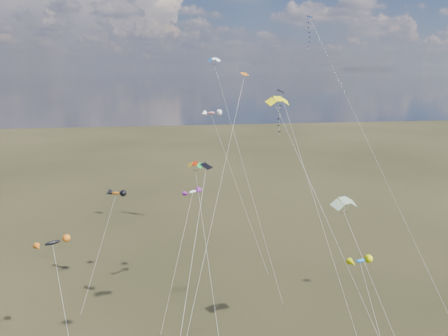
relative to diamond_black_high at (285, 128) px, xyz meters
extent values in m
cube|color=black|center=(-0.28, 1.52, 4.26)|extent=(1.11, 1.14, 0.35)
cylinder|color=silver|center=(1.87, -10.14, -10.29)|extent=(4.32, 23.35, 29.11)
cube|color=#0C1E4D|center=(9.20, 19.25, 15.11)|extent=(1.11, 1.08, 0.38)
cylinder|color=silver|center=(15.49, 7.08, -4.86)|extent=(12.61, 24.37, 39.96)
cube|color=black|center=(-10.63, -10.72, -1.87)|extent=(1.30, 1.32, 0.45)
cylinder|color=silver|center=(-13.60, -19.11, -13.35)|extent=(5.97, 16.80, 22.98)
cube|color=orange|center=(-4.70, 1.88, 6.30)|extent=(1.04, 1.01, 0.37)
cylinder|color=silver|center=(-9.96, -7.67, -9.27)|extent=(10.55, 19.13, 31.14)
cylinder|color=silver|center=(2.09, -14.61, -10.43)|extent=(10.20, 14.80, 28.82)
cylinder|color=silver|center=(-2.35, 13.05, -8.09)|extent=(6.55, 24.81, 33.49)
cube|color=#332316|center=(0.91, 0.66, -24.77)|extent=(0.10, 0.10, 0.12)
cylinder|color=silver|center=(6.67, -14.21, -15.92)|extent=(3.80, 13.46, 17.84)
cylinder|color=silver|center=(-10.08, -8.01, -14.33)|extent=(1.95, 13.38, 21.03)
ellipsoid|color=black|center=(-26.73, -4.75, -11.23)|extent=(3.36, 2.53, 1.00)
cylinder|color=silver|center=(-24.85, -9.38, -18.03)|extent=(3.80, 9.27, 13.62)
ellipsoid|color=#BF5A16|center=(-21.73, 9.30, -10.27)|extent=(2.87, 2.07, 1.08)
cylinder|color=silver|center=(-24.05, 5.75, -17.55)|extent=(4.67, 7.13, 14.57)
cube|color=#332316|center=(-26.37, 2.21, -24.77)|extent=(0.10, 0.10, 0.12)
ellipsoid|color=white|center=(-10.99, 5.76, -9.43)|extent=(2.41, 2.12, 0.80)
cylinder|color=silver|center=(-13.41, 1.17, -17.13)|extent=(4.85, 9.21, 15.42)
cube|color=#332316|center=(-15.82, -3.42, -24.77)|extent=(0.10, 0.10, 0.12)
ellipsoid|color=red|center=(-5.83, 29.01, -1.23)|extent=(3.75, 2.75, 1.38)
cylinder|color=silver|center=(-2.44, 19.04, -13.03)|extent=(6.81, 19.97, 23.63)
cube|color=#332316|center=(0.95, 9.07, -24.77)|extent=(0.10, 0.10, 0.12)
ellipsoid|color=#175FAE|center=(3.21, -14.83, -10.38)|extent=(2.08, 1.21, 0.90)
camera|label=1|loc=(-14.01, -46.50, 6.83)|focal=32.00mm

